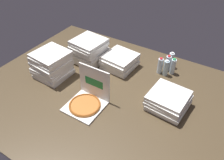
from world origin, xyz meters
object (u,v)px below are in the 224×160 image
at_px(water_bottle_0, 168,63).
at_px(pizza_stack_center_far, 120,61).
at_px(pizza_stack_left_near, 52,64).
at_px(pizza_stack_right_near, 89,51).
at_px(water_bottle_1, 166,68).
at_px(water_bottle_3, 173,66).
at_px(open_pizza_box, 87,100).
at_px(water_bottle_2, 171,60).
at_px(pizza_stack_left_mid, 168,101).
at_px(water_bottle_4, 160,66).

bearing_deg(water_bottle_0, pizza_stack_center_far, -154.45).
distance_m(pizza_stack_left_near, pizza_stack_right_near, 0.56).
relative_size(pizza_stack_center_far, water_bottle_1, 1.99).
height_order(pizza_stack_left_near, pizza_stack_right_near, same).
height_order(water_bottle_1, water_bottle_3, same).
xyz_separation_m(open_pizza_box, water_bottle_1, (0.55, 0.98, 0.04)).
bearing_deg(water_bottle_1, water_bottle_3, 51.08).
relative_size(water_bottle_2, water_bottle_3, 1.00).
height_order(pizza_stack_center_far, water_bottle_0, water_bottle_0).
relative_size(pizza_stack_left_mid, pizza_stack_left_near, 0.98).
bearing_deg(pizza_stack_right_near, pizza_stack_left_near, -112.63).
height_order(pizza_stack_right_near, water_bottle_1, pizza_stack_right_near).
bearing_deg(water_bottle_3, open_pizza_box, -119.90).
distance_m(pizza_stack_right_near, water_bottle_3, 1.16).
bearing_deg(pizza_stack_left_near, water_bottle_3, 33.15).
xyz_separation_m(open_pizza_box, pizza_stack_right_near, (-0.49, 0.72, 0.10)).
bearing_deg(pizza_stack_right_near, pizza_stack_left_mid, -12.49).
xyz_separation_m(water_bottle_1, water_bottle_4, (-0.08, 0.01, 0.00)).
distance_m(water_bottle_0, water_bottle_1, 0.12).
bearing_deg(pizza_stack_right_near, water_bottle_1, 14.26).
xyz_separation_m(pizza_stack_left_mid, pizza_stack_right_near, (-1.28, 0.28, 0.08)).
bearing_deg(water_bottle_1, pizza_stack_left_mid, -66.17).
distance_m(pizza_stack_left_mid, water_bottle_3, 0.65).
xyz_separation_m(pizza_stack_left_mid, pizza_stack_center_far, (-0.84, 0.38, -0.00)).
relative_size(water_bottle_2, water_bottle_4, 1.00).
height_order(open_pizza_box, water_bottle_2, open_pizza_box).
bearing_deg(water_bottle_3, water_bottle_2, 119.55).
bearing_deg(pizza_stack_left_near, pizza_stack_right_near, 67.37).
relative_size(pizza_stack_left_mid, water_bottle_3, 1.93).
height_order(open_pizza_box, pizza_stack_left_near, open_pizza_box).
bearing_deg(pizza_stack_center_far, pizza_stack_right_near, -167.24).
bearing_deg(water_bottle_2, open_pizza_box, -114.34).
bearing_deg(open_pizza_box, water_bottle_2, 65.66).
bearing_deg(water_bottle_2, water_bottle_1, -88.16).
height_order(open_pizza_box, water_bottle_4, open_pizza_box).
height_order(pizza_stack_left_near, water_bottle_3, pizza_stack_left_near).
relative_size(pizza_stack_center_far, water_bottle_0, 1.99).
relative_size(water_bottle_0, water_bottle_4, 1.00).
xyz_separation_m(pizza_stack_left_near, water_bottle_4, (1.17, 0.79, -0.06)).
relative_size(pizza_stack_left_near, water_bottle_2, 1.97).
distance_m(water_bottle_0, water_bottle_2, 0.09).
xyz_separation_m(water_bottle_1, water_bottle_3, (0.07, 0.08, 0.00)).
bearing_deg(pizza_stack_left_near, water_bottle_1, 31.90).
relative_size(pizza_stack_left_mid, water_bottle_4, 1.93).
height_order(pizza_stack_right_near, water_bottle_2, pizza_stack_right_near).
height_order(pizza_stack_left_mid, pizza_stack_left_near, pizza_stack_left_near).
distance_m(open_pizza_box, pizza_stack_left_mid, 0.90).
bearing_deg(open_pizza_box, pizza_stack_left_mid, 28.90).
bearing_deg(pizza_stack_right_near, pizza_stack_center_far, 12.76).
xyz_separation_m(pizza_stack_left_near, water_bottle_1, (1.25, 0.78, -0.06)).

